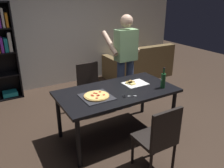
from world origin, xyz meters
TOP-DOWN VIEW (x-y plane):
  - ground_plane at (0.00, 0.00)m, footprint 12.00×12.00m
  - back_wall at (0.00, 2.60)m, footprint 6.40×0.10m
  - dining_table at (0.00, 0.00)m, footprint 1.74×0.92m
  - chair_near_camera at (-0.00, -0.95)m, footprint 0.42×0.42m
  - chair_far_side at (0.00, 0.95)m, footprint 0.42×0.42m
  - couch at (1.90, 1.99)m, footprint 1.72×0.89m
  - person_serving_pizza at (0.62, 0.73)m, footprint 0.55×0.54m
  - pepperoni_pizza_on_tray at (-0.37, -0.06)m, footprint 0.41×0.41m
  - pizza_slices_on_towel at (0.36, 0.09)m, footprint 0.36×0.28m
  - wine_bottle at (0.65, -0.26)m, footprint 0.07×0.07m
  - kitchen_scissors at (0.00, -0.25)m, footprint 0.20×0.13m

SIDE VIEW (x-z plane):
  - ground_plane at x=0.00m, z-range 0.00..0.00m
  - couch at x=1.90m, z-range -0.12..0.73m
  - chair_near_camera at x=0.00m, z-range 0.06..0.96m
  - chair_far_side at x=0.00m, z-range 0.06..0.96m
  - dining_table at x=0.00m, z-range 0.30..1.05m
  - kitchen_scissors at x=0.00m, z-range 0.75..0.76m
  - pizza_slices_on_towel at x=0.36m, z-range 0.74..0.78m
  - pepperoni_pizza_on_tray at x=-0.37m, z-range 0.75..0.78m
  - wine_bottle at x=0.65m, z-range 0.71..1.03m
  - person_serving_pizza at x=0.62m, z-range 0.12..1.87m
  - back_wall at x=0.00m, z-range 0.00..2.80m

